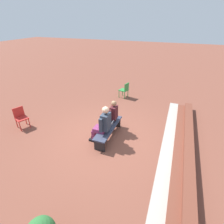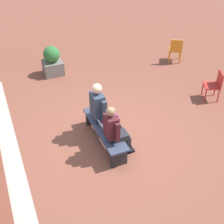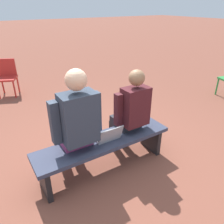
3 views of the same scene
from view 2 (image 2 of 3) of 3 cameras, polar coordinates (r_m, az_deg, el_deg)
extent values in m
plane|color=brown|center=(7.46, -0.69, -5.14)|extent=(60.00, 60.00, 0.00)
cube|color=#A8A399|center=(7.11, -17.50, -9.68)|extent=(7.82, 0.40, 0.01)
cube|color=#33384C|center=(7.12, -1.33, -3.03)|extent=(1.80, 0.44, 0.05)
cube|color=black|center=(6.71, 1.26, -8.47)|extent=(0.06, 0.37, 0.40)
cube|color=black|center=(7.86, -3.47, -0.96)|extent=(0.06, 0.37, 0.40)
cube|color=#232328|center=(6.80, 1.31, -4.33)|extent=(0.31, 0.36, 0.13)
cube|color=#232328|center=(6.99, 2.92, -6.11)|extent=(0.10, 0.11, 0.45)
cube|color=black|center=(7.14, 3.27, -7.15)|extent=(0.10, 0.22, 0.06)
cube|color=#232328|center=(7.10, 2.35, -5.31)|extent=(0.10, 0.11, 0.45)
cube|color=black|center=(7.24, 2.71, -6.35)|extent=(0.10, 0.22, 0.06)
cube|color=#47191E|center=(6.54, -0.24, -2.64)|extent=(0.34, 0.22, 0.51)
cube|color=maroon|center=(6.60, 0.66, -2.65)|extent=(0.05, 0.01, 0.30)
cube|color=#47191E|center=(6.42, 1.03, -3.73)|extent=(0.08, 0.09, 0.43)
cube|color=#47191E|center=(6.73, -0.46, -1.58)|extent=(0.08, 0.09, 0.43)
sphere|color=#8C6647|center=(6.31, -0.25, 0.07)|extent=(0.20, 0.20, 0.20)
cube|color=#7F2D5B|center=(7.37, -0.95, -0.65)|extent=(0.35, 0.42, 0.15)
cube|color=#7F2D5B|center=(7.54, 0.80, -2.44)|extent=(0.11, 0.12, 0.45)
cube|color=black|center=(7.68, 1.22, -3.44)|extent=(0.11, 0.25, 0.07)
cube|color=#7F2D5B|center=(7.68, 0.25, -1.65)|extent=(0.11, 0.12, 0.45)
cube|color=black|center=(7.81, 0.67, -2.64)|extent=(0.11, 0.25, 0.07)
cube|color=#2D3847|center=(7.10, -2.69, 1.29)|extent=(0.39, 0.25, 0.58)
cube|color=#2D3847|center=(6.94, -1.39, 0.22)|extent=(0.09, 0.10, 0.49)
cube|color=#2D3847|center=(7.32, -2.84, 2.29)|extent=(0.09, 0.10, 0.49)
sphere|color=#DBAD89|center=(6.86, -2.78, 4.31)|extent=(0.23, 0.23, 0.23)
cube|color=#9EA0A5|center=(7.08, -0.90, -2.94)|extent=(0.32, 0.22, 0.02)
cube|color=#2D2D33|center=(7.07, -0.82, -2.84)|extent=(0.29, 0.15, 0.00)
cube|color=#9EA0A5|center=(6.97, -1.98, -2.54)|extent=(0.32, 0.07, 0.19)
cube|color=#33519E|center=(6.98, -1.92, -2.52)|extent=(0.28, 0.06, 0.17)
cube|color=red|center=(9.13, 17.76, 4.60)|extent=(0.55, 0.55, 0.04)
cube|color=red|center=(9.09, 19.16, 5.75)|extent=(0.38, 0.20, 0.40)
cylinder|color=red|center=(9.34, 16.20, 4.05)|extent=(0.04, 0.04, 0.40)
cylinder|color=red|center=(9.05, 16.69, 2.85)|extent=(0.04, 0.04, 0.40)
cylinder|color=red|center=(9.44, 18.31, 3.99)|extent=(0.04, 0.04, 0.40)
cylinder|color=red|center=(9.15, 18.86, 2.80)|extent=(0.04, 0.04, 0.40)
cube|color=orange|center=(11.07, 11.53, 11.15)|extent=(0.58, 0.58, 0.04)
cube|color=orange|center=(10.81, 11.70, 11.80)|extent=(0.24, 0.36, 0.40)
cylinder|color=orange|center=(11.34, 12.30, 10.42)|extent=(0.04, 0.04, 0.40)
cylinder|color=orange|center=(11.31, 10.46, 10.59)|extent=(0.04, 0.04, 0.40)
cylinder|color=orange|center=(11.01, 12.37, 9.64)|extent=(0.04, 0.04, 0.40)
cylinder|color=orange|center=(10.99, 10.48, 9.81)|extent=(0.04, 0.04, 0.40)
cube|color=#6B665B|center=(10.27, -10.72, 7.99)|extent=(0.60, 0.60, 0.44)
sphere|color=#2D6B33|center=(10.07, -11.00, 10.31)|extent=(0.52, 0.52, 0.52)
camera|label=1|loc=(10.14, -25.79, 27.28)|focal=28.00mm
camera|label=3|loc=(6.96, -20.99, 8.83)|focal=35.00mm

